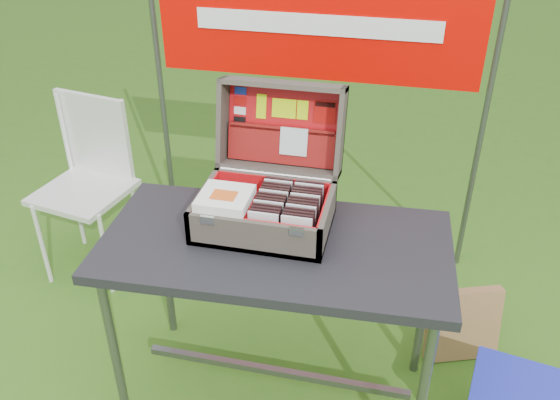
% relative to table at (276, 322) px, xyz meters
% --- Properties ---
extents(ground, '(80.00, 80.00, 0.00)m').
position_rel_table_xyz_m(ground, '(-0.06, 0.02, -0.40)').
color(ground, '#3D691B').
rests_on(ground, ground).
extents(table, '(1.31, 0.70, 0.80)m').
position_rel_table_xyz_m(table, '(0.00, 0.00, 0.00)').
color(table, black).
rests_on(table, ground).
extents(table_top, '(1.31, 0.70, 0.04)m').
position_rel_table_xyz_m(table_top, '(0.00, 0.00, 0.38)').
color(table_top, black).
rests_on(table_top, ground).
extents(table_leg_fl, '(0.04, 0.04, 0.76)m').
position_rel_table_xyz_m(table_leg_fl, '(-0.58, -0.26, -0.02)').
color(table_leg_fl, '#59595B').
rests_on(table_leg_fl, ground).
extents(table_leg_bl, '(0.04, 0.04, 0.76)m').
position_rel_table_xyz_m(table_leg_bl, '(-0.58, 0.26, -0.02)').
color(table_leg_bl, '#59595B').
rests_on(table_leg_bl, ground).
extents(table_leg_br, '(0.04, 0.04, 0.76)m').
position_rel_table_xyz_m(table_leg_br, '(0.58, 0.26, -0.02)').
color(table_leg_br, '#59595B').
rests_on(table_leg_br, ground).
extents(table_brace, '(1.14, 0.03, 0.03)m').
position_rel_table_xyz_m(table_brace, '(0.00, -0.00, -0.28)').
color(table_brace, '#59595B').
rests_on(table_brace, ground).
extents(suitcase, '(0.50, 0.51, 0.46)m').
position_rel_table_xyz_m(suitcase, '(-0.06, 0.14, 0.63)').
color(suitcase, '#595146').
rests_on(suitcase, table).
extents(suitcase_base_bottom, '(0.50, 0.35, 0.02)m').
position_rel_table_xyz_m(suitcase_base_bottom, '(-0.06, 0.08, 0.41)').
color(suitcase_base_bottom, '#595146').
rests_on(suitcase_base_bottom, table_top).
extents(suitcase_base_wall_front, '(0.50, 0.02, 0.13)m').
position_rel_table_xyz_m(suitcase_base_wall_front, '(-0.06, -0.09, 0.47)').
color(suitcase_base_wall_front, '#595146').
rests_on(suitcase_base_wall_front, table_top).
extents(suitcase_base_wall_back, '(0.50, 0.02, 0.13)m').
position_rel_table_xyz_m(suitcase_base_wall_back, '(-0.06, 0.25, 0.47)').
color(suitcase_base_wall_back, '#595146').
rests_on(suitcase_base_wall_back, table_top).
extents(suitcase_base_wall_left, '(0.02, 0.35, 0.13)m').
position_rel_table_xyz_m(suitcase_base_wall_left, '(-0.30, 0.08, 0.47)').
color(suitcase_base_wall_left, '#595146').
rests_on(suitcase_base_wall_left, table_top).
extents(suitcase_base_wall_right, '(0.02, 0.35, 0.13)m').
position_rel_table_xyz_m(suitcase_base_wall_right, '(0.18, 0.08, 0.47)').
color(suitcase_base_wall_right, '#595146').
rests_on(suitcase_base_wall_right, table_top).
extents(suitcase_liner_floor, '(0.46, 0.32, 0.01)m').
position_rel_table_xyz_m(suitcase_liner_floor, '(-0.06, 0.08, 0.42)').
color(suitcase_liner_floor, red).
rests_on(suitcase_liner_floor, suitcase_base_bottom).
extents(suitcase_latch_left, '(0.05, 0.01, 0.03)m').
position_rel_table_xyz_m(suitcase_latch_left, '(-0.22, -0.10, 0.52)').
color(suitcase_latch_left, silver).
rests_on(suitcase_latch_left, suitcase_base_wall_front).
extents(suitcase_latch_right, '(0.05, 0.01, 0.03)m').
position_rel_table_xyz_m(suitcase_latch_right, '(0.10, -0.10, 0.52)').
color(suitcase_latch_right, silver).
rests_on(suitcase_latch_right, suitcase_base_wall_front).
extents(suitcase_hinge, '(0.45, 0.02, 0.02)m').
position_rel_table_xyz_m(suitcase_hinge, '(-0.06, 0.26, 0.53)').
color(suitcase_hinge, silver).
rests_on(suitcase_hinge, suitcase_base_wall_back).
extents(suitcase_lid_back, '(0.50, 0.10, 0.35)m').
position_rel_table_xyz_m(suitcase_lid_back, '(-0.06, 0.42, 0.68)').
color(suitcase_lid_back, '#595146').
rests_on(suitcase_lid_back, suitcase_base_wall_back).
extents(suitcase_lid_rim_far, '(0.50, 0.13, 0.05)m').
position_rel_table_xyz_m(suitcase_lid_rim_far, '(-0.06, 0.40, 0.85)').
color(suitcase_lid_rim_far, '#595146').
rests_on(suitcase_lid_rim_far, suitcase_lid_back).
extents(suitcase_lid_rim_near, '(0.50, 0.13, 0.05)m').
position_rel_table_xyz_m(suitcase_lid_rim_near, '(-0.06, 0.33, 0.53)').
color(suitcase_lid_rim_near, '#595146').
rests_on(suitcase_lid_rim_near, suitcase_lid_back).
extents(suitcase_lid_rim_left, '(0.02, 0.21, 0.38)m').
position_rel_table_xyz_m(suitcase_lid_rim_left, '(-0.30, 0.36, 0.69)').
color(suitcase_lid_rim_left, '#595146').
rests_on(suitcase_lid_rim_left, suitcase_lid_back).
extents(suitcase_lid_rim_right, '(0.02, 0.21, 0.38)m').
position_rel_table_xyz_m(suitcase_lid_rim_right, '(0.18, 0.36, 0.69)').
color(suitcase_lid_rim_right, '#595146').
rests_on(suitcase_lid_rim_right, suitcase_lid_back).
extents(suitcase_lid_liner, '(0.45, 0.08, 0.30)m').
position_rel_table_xyz_m(suitcase_lid_liner, '(-0.06, 0.41, 0.68)').
color(suitcase_lid_liner, red).
rests_on(suitcase_lid_liner, suitcase_lid_back).
extents(suitcase_liner_wall_front, '(0.46, 0.01, 0.11)m').
position_rel_table_xyz_m(suitcase_liner_wall_front, '(-0.06, -0.07, 0.48)').
color(suitcase_liner_wall_front, red).
rests_on(suitcase_liner_wall_front, suitcase_base_bottom).
extents(suitcase_liner_wall_back, '(0.46, 0.01, 0.11)m').
position_rel_table_xyz_m(suitcase_liner_wall_back, '(-0.06, 0.24, 0.48)').
color(suitcase_liner_wall_back, red).
rests_on(suitcase_liner_wall_back, suitcase_base_bottom).
extents(suitcase_liner_wall_left, '(0.01, 0.32, 0.11)m').
position_rel_table_xyz_m(suitcase_liner_wall_left, '(-0.29, 0.08, 0.48)').
color(suitcase_liner_wall_left, red).
rests_on(suitcase_liner_wall_left, suitcase_base_bottom).
extents(suitcase_liner_wall_right, '(0.01, 0.32, 0.11)m').
position_rel_table_xyz_m(suitcase_liner_wall_right, '(0.16, 0.08, 0.48)').
color(suitcase_liner_wall_right, red).
rests_on(suitcase_liner_wall_right, suitcase_base_bottom).
extents(suitcase_lid_pocket, '(0.44, 0.06, 0.15)m').
position_rel_table_xyz_m(suitcase_lid_pocket, '(-0.06, 0.37, 0.61)').
color(suitcase_lid_pocket, maroon).
rests_on(suitcase_lid_pocket, suitcase_lid_liner).
extents(suitcase_pocket_edge, '(0.43, 0.02, 0.02)m').
position_rel_table_xyz_m(suitcase_pocket_edge, '(-0.06, 0.38, 0.68)').
color(suitcase_pocket_edge, maroon).
rests_on(suitcase_pocket_edge, suitcase_lid_pocket).
extents(suitcase_pocket_cd, '(0.11, 0.03, 0.11)m').
position_rel_table_xyz_m(suitcase_pocket_cd, '(-0.01, 0.36, 0.64)').
color(suitcase_pocket_cd, silver).
rests_on(suitcase_pocket_cd, suitcase_lid_pocket).
extents(lid_sticker_cc_a, '(0.05, 0.01, 0.03)m').
position_rel_table_xyz_m(lid_sticker_cc_a, '(-0.24, 0.43, 0.80)').
color(lid_sticker_cc_a, '#1933B2').
rests_on(lid_sticker_cc_a, suitcase_lid_liner).
extents(lid_sticker_cc_b, '(0.05, 0.01, 0.03)m').
position_rel_table_xyz_m(lid_sticker_cc_b, '(-0.24, 0.42, 0.76)').
color(lid_sticker_cc_b, '#A00C09').
rests_on(lid_sticker_cc_b, suitcase_lid_liner).
extents(lid_sticker_cc_c, '(0.05, 0.01, 0.03)m').
position_rel_table_xyz_m(lid_sticker_cc_c, '(-0.24, 0.41, 0.72)').
color(lid_sticker_cc_c, white).
rests_on(lid_sticker_cc_c, suitcase_lid_liner).
extents(lid_sticker_cc_d, '(0.05, 0.01, 0.03)m').
position_rel_table_xyz_m(lid_sticker_cc_d, '(-0.24, 0.40, 0.69)').
color(lid_sticker_cc_d, black).
rests_on(lid_sticker_cc_d, suitcase_lid_liner).
extents(lid_card_neon_tall, '(0.04, 0.03, 0.10)m').
position_rel_table_xyz_m(lid_card_neon_tall, '(-0.15, 0.42, 0.75)').
color(lid_card_neon_tall, '#BDE707').
rests_on(lid_card_neon_tall, suitcase_lid_liner).
extents(lid_card_neon_main, '(0.10, 0.02, 0.07)m').
position_rel_table_xyz_m(lid_card_neon_main, '(-0.06, 0.42, 0.75)').
color(lid_card_neon_main, '#BDE707').
rests_on(lid_card_neon_main, suitcase_lid_liner).
extents(lid_card_neon_small, '(0.04, 0.02, 0.07)m').
position_rel_table_xyz_m(lid_card_neon_small, '(0.01, 0.42, 0.75)').
color(lid_card_neon_small, '#BDE707').
rests_on(lid_card_neon_small, suitcase_lid_liner).
extents(lid_sticker_band, '(0.09, 0.02, 0.09)m').
position_rel_table_xyz_m(lid_sticker_band, '(0.10, 0.42, 0.75)').
color(lid_sticker_band, '#A00C09').
rests_on(lid_sticker_band, suitcase_lid_liner).
extents(lid_sticker_band_bar, '(0.08, 0.01, 0.02)m').
position_rel_table_xyz_m(lid_sticker_band_bar, '(0.10, 0.42, 0.78)').
color(lid_sticker_band_bar, black).
rests_on(lid_sticker_band_bar, suitcase_lid_liner).
extents(cd_left_0, '(0.11, 0.01, 0.13)m').
position_rel_table_xyz_m(cd_left_0, '(-0.03, -0.05, 0.49)').
color(cd_left_0, silver).
rests_on(cd_left_0, suitcase_liner_floor).
extents(cd_left_1, '(0.11, 0.01, 0.13)m').
position_rel_table_xyz_m(cd_left_1, '(-0.03, -0.03, 0.49)').
color(cd_left_1, black).
rests_on(cd_left_1, suitcase_liner_floor).
extents(cd_left_2, '(0.11, 0.01, 0.13)m').
position_rel_table_xyz_m(cd_left_2, '(-0.03, -0.01, 0.49)').
color(cd_left_2, black).
rests_on(cd_left_2, suitcase_liner_floor).
extents(cd_left_3, '(0.11, 0.01, 0.13)m').
position_rel_table_xyz_m(cd_left_3, '(-0.03, 0.01, 0.49)').
color(cd_left_3, black).
rests_on(cd_left_3, suitcase_liner_floor).
extents(cd_left_4, '(0.11, 0.01, 0.13)m').
position_rel_table_xyz_m(cd_left_4, '(-0.03, 0.03, 0.49)').
color(cd_left_4, silver).
rests_on(cd_left_4, suitcase_liner_floor).
extents(cd_left_5, '(0.11, 0.01, 0.13)m').
position_rel_table_xyz_m(cd_left_5, '(-0.03, 0.05, 0.49)').
color(cd_left_5, black).
rests_on(cd_left_5, suitcase_liner_floor).
extents(cd_left_6, '(0.11, 0.01, 0.13)m').
position_rel_table_xyz_m(cd_left_6, '(-0.03, 0.07, 0.49)').
color(cd_left_6, black).
rests_on(cd_left_6, suitcase_liner_floor).
extents(cd_left_7, '(0.11, 0.01, 0.13)m').
position_rel_table_xyz_m(cd_left_7, '(-0.03, 0.08, 0.49)').
color(cd_left_7, black).
rests_on(cd_left_7, suitcase_liner_floor).
extents(cd_left_8, '(0.11, 0.01, 0.13)m').
position_rel_table_xyz_m(cd_left_8, '(-0.03, 0.10, 0.49)').
color(cd_left_8, silver).
rests_on(cd_left_8, suitcase_liner_floor).
extents(cd_left_9, '(0.11, 0.01, 0.13)m').
position_rel_table_xyz_m(cd_left_9, '(-0.03, 0.12, 0.49)').
color(cd_left_9, black).
rests_on(cd_left_9, suitcase_liner_floor).
extents(cd_left_10, '(0.11, 0.01, 0.13)m').
position_rel_table_xyz_m(cd_left_10, '(-0.03, 0.14, 0.49)').
color(cd_left_10, black).
rests_on(cd_left_10, suitcase_liner_floor).
extents(cd_left_11, '(0.11, 0.01, 0.13)m').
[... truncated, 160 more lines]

